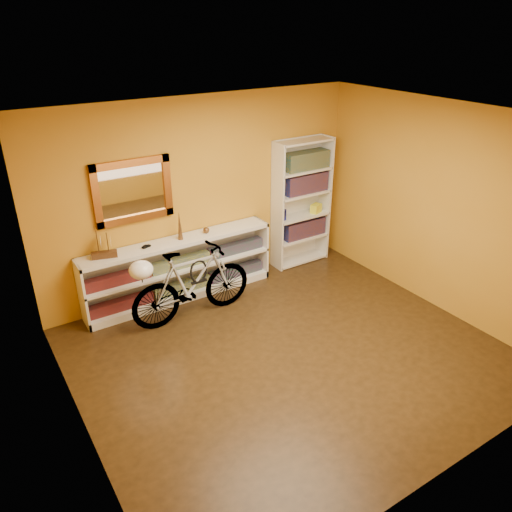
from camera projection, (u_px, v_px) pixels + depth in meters
floor at (289, 354)px, 5.62m from camera, size 4.50×4.00×0.01m
ceiling at (298, 120)px, 4.47m from camera, size 4.50×4.00×0.01m
back_wall at (203, 196)px, 6.56m from camera, size 4.50×0.01×2.60m
left_wall at (65, 316)px, 3.95m from camera, size 0.01×4.00×2.60m
right_wall at (440, 208)px, 6.14m from camera, size 0.01×4.00×2.60m
gilt_mirror at (133, 191)px, 5.96m from camera, size 0.98×0.06×0.78m
wall_socket at (260, 252)px, 7.44m from camera, size 0.09×0.02×0.09m
console_unit at (180, 269)px, 6.57m from camera, size 2.60×0.35×0.85m
cd_row_lower at (182, 287)px, 6.67m from camera, size 2.50×0.13×0.14m
cd_row_upper at (180, 262)px, 6.51m from camera, size 2.50×0.13×0.14m
model_ship at (103, 244)px, 5.84m from camera, size 0.32×0.19×0.35m
toy_car at (146, 247)px, 6.18m from camera, size 0.00×0.00×0.00m
bronze_ornament at (180, 225)px, 6.32m from camera, size 0.07×0.07×0.38m
decorative_orb at (206, 230)px, 6.56m from camera, size 0.08×0.08×0.08m
bookcase at (301, 203)px, 7.33m from camera, size 0.90×0.30×1.90m
book_row_a at (303, 228)px, 7.54m from camera, size 0.70×0.22×0.26m
book_row_b at (305, 183)px, 7.22m from camera, size 0.70×0.22×0.28m
book_row_c at (306, 160)px, 7.08m from camera, size 0.70×0.22×0.25m
travel_mug at (284, 215)px, 7.20m from camera, size 0.07×0.07×0.16m
red_tin at (291, 164)px, 6.99m from camera, size 0.17×0.17×0.20m
yellow_bag at (316, 208)px, 7.48m from camera, size 0.20×0.17×0.13m
bicycle at (192, 283)px, 6.11m from camera, size 0.42×1.63×0.96m
helmet at (141, 270)px, 5.65m from camera, size 0.28×0.27×0.21m
u_lock at (198, 271)px, 6.10m from camera, size 0.23×0.02×0.23m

